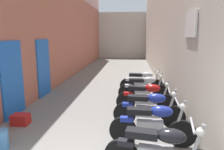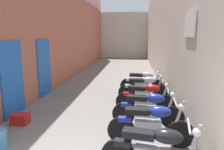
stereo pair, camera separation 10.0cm
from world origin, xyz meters
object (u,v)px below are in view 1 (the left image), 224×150
(motorcycle_fifth, at_px, (144,87))
(motorcycle_second, at_px, (153,123))
(water_jug_beside_first, at_px, (0,140))
(motorcycle_sixth, at_px, (143,81))
(motorcycle_third, at_px, (149,108))
(motorcycle_fourth, at_px, (146,97))
(plastic_crate, at_px, (21,119))

(motorcycle_fifth, bearing_deg, motorcycle_second, -90.00)
(water_jug_beside_first, bearing_deg, motorcycle_sixth, 55.68)
(motorcycle_sixth, height_order, water_jug_beside_first, motorcycle_sixth)
(motorcycle_third, distance_m, motorcycle_sixth, 3.21)
(motorcycle_third, relative_size, motorcycle_fourth, 1.00)
(motorcycle_third, distance_m, motorcycle_fifth, 2.20)
(motorcycle_sixth, relative_size, water_jug_beside_first, 4.40)
(motorcycle_fourth, bearing_deg, motorcycle_sixth, 90.00)
(motorcycle_fifth, xyz_separation_m, water_jug_beside_first, (-3.16, -3.62, -0.29))
(motorcycle_third, xyz_separation_m, motorcycle_fifth, (0.00, 2.20, 0.00))
(motorcycle_second, height_order, motorcycle_sixth, same)
(motorcycle_fifth, bearing_deg, motorcycle_third, -90.00)
(motorcycle_second, xyz_separation_m, motorcycle_fifth, (0.00, 3.15, 0.00))
(motorcycle_fourth, relative_size, water_jug_beside_first, 4.40)
(motorcycle_fourth, bearing_deg, motorcycle_second, -90.00)
(motorcycle_sixth, bearing_deg, motorcycle_fourth, -90.00)
(motorcycle_fourth, xyz_separation_m, plastic_crate, (-3.39, -1.22, -0.36))
(motorcycle_third, height_order, plastic_crate, motorcycle_third)
(motorcycle_second, xyz_separation_m, motorcycle_fourth, (-0.00, 1.98, 0.00))
(motorcycle_third, relative_size, motorcycle_fifth, 1.00)
(motorcycle_second, xyz_separation_m, motorcycle_sixth, (-0.00, 4.16, 0.00))
(motorcycle_second, distance_m, motorcycle_fourth, 1.98)
(motorcycle_fourth, distance_m, motorcycle_fifth, 1.17)
(motorcycle_second, relative_size, plastic_crate, 4.21)
(motorcycle_fourth, bearing_deg, motorcycle_third, -90.00)
(motorcycle_fifth, relative_size, plastic_crate, 4.21)
(water_jug_beside_first, distance_m, plastic_crate, 1.26)
(motorcycle_third, xyz_separation_m, plastic_crate, (-3.39, -0.18, -0.36))
(motorcycle_fourth, height_order, motorcycle_sixth, same)
(motorcycle_second, height_order, motorcycle_fourth, same)
(motorcycle_second, height_order, motorcycle_fifth, same)
(motorcycle_fourth, height_order, plastic_crate, motorcycle_fourth)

